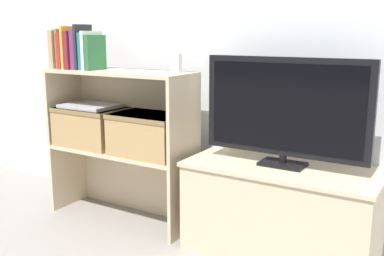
{
  "coord_description": "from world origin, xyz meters",
  "views": [
    {
      "loc": [
        1.21,
        -1.83,
        1.1
      ],
      "look_at": [
        0.0,
        0.16,
        0.61
      ],
      "focal_mm": 42.0,
      "sensor_mm": 36.0,
      "label": 1
    }
  ],
  "objects_px": {
    "book_teal": "(88,51)",
    "laptop": "(90,106)",
    "book_charcoal": "(83,47)",
    "storage_basket_left": "(91,125)",
    "book_tan": "(60,49)",
    "book_forest": "(95,53)",
    "baby_monitor": "(176,64)",
    "book_mustard": "(71,48)",
    "book_plum": "(80,50)",
    "tv": "(285,109)",
    "storage_basket_right": "(149,133)",
    "book_ivory": "(92,51)",
    "book_olive": "(64,49)",
    "book_maroon": "(75,50)",
    "book_crimson": "(67,51)",
    "tv_stand": "(281,210)"
  },
  "relations": [
    {
      "from": "book_tan",
      "to": "book_forest",
      "type": "height_order",
      "value": "book_tan"
    },
    {
      "from": "baby_monitor",
      "to": "storage_basket_left",
      "type": "relative_size",
      "value": 0.32
    },
    {
      "from": "book_teal",
      "to": "laptop",
      "type": "xyz_separation_m",
      "value": [
        -0.03,
        0.04,
        -0.33
      ]
    },
    {
      "from": "book_maroon",
      "to": "laptop",
      "type": "xyz_separation_m",
      "value": [
        0.07,
        0.04,
        -0.33
      ]
    },
    {
      "from": "book_olive",
      "to": "book_charcoal",
      "type": "relative_size",
      "value": 0.91
    },
    {
      "from": "tv",
      "to": "book_tan",
      "type": "relative_size",
      "value": 3.6
    },
    {
      "from": "book_mustard",
      "to": "book_forest",
      "type": "relative_size",
      "value": 1.25
    },
    {
      "from": "book_crimson",
      "to": "book_charcoal",
      "type": "distance_m",
      "value": 0.13
    },
    {
      "from": "book_ivory",
      "to": "storage_basket_left",
      "type": "relative_size",
      "value": 0.54
    },
    {
      "from": "book_crimson",
      "to": "baby_monitor",
      "type": "height_order",
      "value": "book_crimson"
    },
    {
      "from": "book_charcoal",
      "to": "baby_monitor",
      "type": "distance_m",
      "value": 0.62
    },
    {
      "from": "book_crimson",
      "to": "book_mustard",
      "type": "bearing_deg",
      "value": 0.0
    },
    {
      "from": "book_maroon",
      "to": "book_teal",
      "type": "bearing_deg",
      "value": 0.0
    },
    {
      "from": "book_tan",
      "to": "storage_basket_right",
      "type": "height_order",
      "value": "book_tan"
    },
    {
      "from": "baby_monitor",
      "to": "book_tan",
      "type": "bearing_deg",
      "value": -176.23
    },
    {
      "from": "book_maroon",
      "to": "book_plum",
      "type": "xyz_separation_m",
      "value": [
        0.04,
        0.0,
        0.01
      ]
    },
    {
      "from": "book_tan",
      "to": "book_forest",
      "type": "bearing_deg",
      "value": 0.0
    },
    {
      "from": "book_tan",
      "to": "storage_basket_right",
      "type": "bearing_deg",
      "value": 3.47
    },
    {
      "from": "storage_basket_left",
      "to": "book_mustard",
      "type": "bearing_deg",
      "value": -159.05
    },
    {
      "from": "book_charcoal",
      "to": "storage_basket_left",
      "type": "bearing_deg",
      "value": 92.01
    },
    {
      "from": "tv",
      "to": "book_tan",
      "type": "xyz_separation_m",
      "value": [
        -1.39,
        -0.11,
        0.26
      ]
    },
    {
      "from": "storage_basket_right",
      "to": "book_olive",
      "type": "bearing_deg",
      "value": -176.34
    },
    {
      "from": "tv",
      "to": "book_plum",
      "type": "relative_size",
      "value": 3.54
    },
    {
      "from": "baby_monitor",
      "to": "book_teal",
      "type": "bearing_deg",
      "value": -174.78
    },
    {
      "from": "book_olive",
      "to": "book_maroon",
      "type": "xyz_separation_m",
      "value": [
        0.09,
        0.0,
        -0.01
      ]
    },
    {
      "from": "book_mustard",
      "to": "book_charcoal",
      "type": "distance_m",
      "value": 0.1
    },
    {
      "from": "book_crimson",
      "to": "book_ivory",
      "type": "height_order",
      "value": "book_ivory"
    },
    {
      "from": "book_crimson",
      "to": "book_charcoal",
      "type": "bearing_deg",
      "value": 0.0
    },
    {
      "from": "book_teal",
      "to": "book_ivory",
      "type": "xyz_separation_m",
      "value": [
        0.03,
        0.0,
        0.0
      ]
    },
    {
      "from": "book_maroon",
      "to": "storage_basket_left",
      "type": "distance_m",
      "value": 0.46
    },
    {
      "from": "tv_stand",
      "to": "storage_basket_right",
      "type": "distance_m",
      "value": 0.83
    },
    {
      "from": "tv",
      "to": "book_ivory",
      "type": "distance_m",
      "value": 1.17
    },
    {
      "from": "book_crimson",
      "to": "storage_basket_right",
      "type": "bearing_deg",
      "value": 3.85
    },
    {
      "from": "book_teal",
      "to": "baby_monitor",
      "type": "xyz_separation_m",
      "value": [
        0.58,
        0.05,
        -0.05
      ]
    },
    {
      "from": "book_crimson",
      "to": "book_mustard",
      "type": "relative_size",
      "value": 0.85
    },
    {
      "from": "laptop",
      "to": "book_ivory",
      "type": "bearing_deg",
      "value": -29.25
    },
    {
      "from": "tv_stand",
      "to": "book_plum",
      "type": "height_order",
      "value": "book_plum"
    },
    {
      "from": "laptop",
      "to": "book_forest",
      "type": "bearing_deg",
      "value": -21.75
    },
    {
      "from": "book_olive",
      "to": "storage_basket_left",
      "type": "bearing_deg",
      "value": 13.47
    },
    {
      "from": "book_plum",
      "to": "storage_basket_right",
      "type": "bearing_deg",
      "value": 4.68
    },
    {
      "from": "tv_stand",
      "to": "book_crimson",
      "type": "distance_m",
      "value": 1.54
    },
    {
      "from": "book_forest",
      "to": "book_plum",
      "type": "bearing_deg",
      "value": 180.0
    },
    {
      "from": "baby_monitor",
      "to": "book_mustard",
      "type": "bearing_deg",
      "value": -175.75
    },
    {
      "from": "storage_basket_left",
      "to": "tv_stand",
      "type": "bearing_deg",
      "value": 3.69
    },
    {
      "from": "book_olive",
      "to": "storage_basket_right",
      "type": "xyz_separation_m",
      "value": [
        0.6,
        0.04,
        -0.46
      ]
    },
    {
      "from": "storage_basket_right",
      "to": "book_forest",
      "type": "bearing_deg",
      "value": -173.63
    },
    {
      "from": "tv",
      "to": "baby_monitor",
      "type": "relative_size",
      "value": 6.09
    },
    {
      "from": "book_tan",
      "to": "book_plum",
      "type": "relative_size",
      "value": 0.98
    },
    {
      "from": "book_mustard",
      "to": "laptop",
      "type": "distance_m",
      "value": 0.36
    },
    {
      "from": "baby_monitor",
      "to": "storage_basket_right",
      "type": "relative_size",
      "value": 0.32
    }
  ]
}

